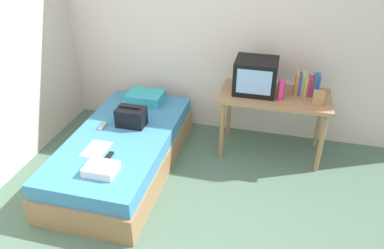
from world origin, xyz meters
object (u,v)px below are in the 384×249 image
(picture_frame, at_px, (319,98))
(pillow, at_px, (145,98))
(bed, at_px, (124,152))
(magazine, at_px, (96,149))
(folded_towel, at_px, (101,169))
(book_row, at_px, (307,84))
(remote_silver, at_px, (103,126))
(handbag, at_px, (131,117))
(desk, at_px, (274,102))
(tv, at_px, (256,76))
(water_bottle, at_px, (281,90))
(remote_dark, at_px, (108,157))

(picture_frame, relative_size, pillow, 0.39)
(bed, relative_size, magazine, 6.90)
(folded_towel, bearing_deg, book_row, 40.11)
(remote_silver, bearing_deg, magazine, -72.31)
(picture_frame, bearing_deg, magazine, -156.38)
(pillow, bearing_deg, picture_frame, -5.36)
(magazine, height_order, folded_towel, folded_towel)
(picture_frame, bearing_deg, handbag, -169.04)
(book_row, xyz_separation_m, magazine, (-1.91, -1.13, -0.40))
(desk, relative_size, book_row, 4.70)
(book_row, xyz_separation_m, picture_frame, (0.11, -0.24, -0.03))
(desk, bearing_deg, book_row, 16.97)
(tv, height_order, remote_silver, tv)
(pillow, relative_size, handbag, 1.39)
(folded_towel, bearing_deg, pillow, 94.06)
(folded_towel, bearing_deg, desk, 43.83)
(bed, height_order, pillow, pillow)
(tv, distance_m, pillow, 1.34)
(bed, height_order, folded_towel, folded_towel)
(water_bottle, height_order, picture_frame, water_bottle)
(bed, xyz_separation_m, folded_towel, (0.09, -0.64, 0.26))
(tv, distance_m, remote_silver, 1.71)
(magazine, bearing_deg, handbag, 73.62)
(picture_frame, distance_m, remote_dark, 2.13)
(desk, height_order, remote_silver, desk)
(water_bottle, relative_size, remote_silver, 1.53)
(picture_frame, height_order, handbag, picture_frame)
(picture_frame, height_order, pillow, picture_frame)
(desk, relative_size, magazine, 4.00)
(desk, bearing_deg, remote_dark, -141.91)
(remote_dark, distance_m, folded_towel, 0.22)
(book_row, distance_m, folded_towel, 2.26)
(desk, height_order, folded_towel, desk)
(pillow, distance_m, handbag, 0.55)
(bed, relative_size, tv, 4.55)
(pillow, xyz_separation_m, folded_towel, (0.10, -1.38, -0.02))
(bed, relative_size, handbag, 6.67)
(water_bottle, xyz_separation_m, remote_dark, (-1.49, -1.02, -0.40))
(pillow, bearing_deg, remote_silver, -110.19)
(remote_dark, bearing_deg, remote_silver, 120.90)
(remote_dark, distance_m, remote_silver, 0.59)
(desk, xyz_separation_m, pillow, (-1.50, 0.03, -0.14))
(desk, relative_size, water_bottle, 5.28)
(tv, distance_m, magazine, 1.80)
(tv, relative_size, handbag, 1.47)
(tv, xyz_separation_m, book_row, (0.53, 0.07, -0.07))
(desk, distance_m, picture_frame, 0.48)
(magazine, bearing_deg, tv, 37.32)
(remote_silver, bearing_deg, tv, 22.96)
(book_row, height_order, folded_towel, book_row)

